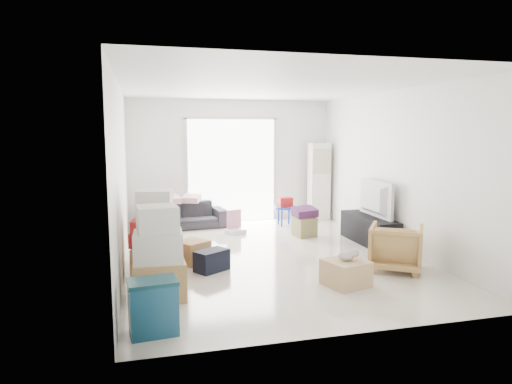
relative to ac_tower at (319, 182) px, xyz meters
The scene contains 21 objects.
room_shell 3.32m from the ac_tower, 126.35° to the right, with size 4.98×6.48×3.18m.
sliding_door 2.01m from the ac_tower, behind, with size 2.10×0.04×2.33m.
ac_tower is the anchor object (origin of this frame).
tv_console 2.38m from the ac_tower, 88.75° to the right, with size 0.44×1.47×0.49m, color black.
television 2.31m from the ac_tower, 88.75° to the right, with size 1.12×0.64×0.15m, color black.
sofa 3.16m from the ac_tower, behind, with size 1.82×0.53×0.71m, color #2B2A30.
pillow_left 3.34m from the ac_tower, behind, with size 0.35×0.28×0.11m, color #ECACC0.
pillow_right 2.91m from the ac_tower, behind, with size 0.34×0.27×0.12m, color #ECACC0.
armchair 3.90m from the ac_tower, 95.36° to the right, with size 0.72×0.67×0.74m, color tan.
storage_bins 6.45m from the ac_tower, 126.82° to the right, with size 0.51×0.39×0.56m.
box_stack_a 5.62m from the ac_tower, 131.99° to the right, with size 0.63×0.52×1.13m.
box_stack_b 4.97m from the ac_tower, 139.16° to the right, with size 0.74×0.71×1.21m.
box_stack_c 4.49m from the ac_tower, 146.38° to the right, with size 0.62×0.54×0.85m.
loose_box 4.27m from the ac_tower, 139.22° to the right, with size 0.42×0.42×0.35m, color #AE804E.
duffel_bag 4.44m from the ac_tower, 132.56° to the right, with size 0.48×0.29×0.31m, color black.
ottoman 1.87m from the ac_tower, 121.01° to the right, with size 0.37×0.37×0.37m, color olive.
blanket 1.79m from the ac_tower, 121.01° to the right, with size 0.41×0.41×0.14m, color #481C47.
kids_table 1.11m from the ac_tower, 156.23° to the right, with size 0.48×0.48×0.61m.
toy_walker 2.43m from the ac_tower, 157.69° to the right, with size 0.42×0.40×0.46m.
wood_crate 4.55m from the ac_tower, 107.58° to the right, with size 0.50×0.50×0.33m, color tan.
plush_bunny 4.51m from the ac_tower, 107.19° to the right, with size 0.31×0.17×0.16m.
Camera 1 is at (-1.99, -6.94, 2.01)m, focal length 32.00 mm.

